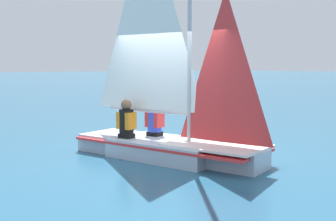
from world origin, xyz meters
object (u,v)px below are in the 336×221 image
at_px(sailboat_main, 167,121).
at_px(sailor_crew, 126,126).
at_px(buoy_marker, 200,103).
at_px(sailor_helm, 155,123).

height_order(sailboat_main, sailor_crew, sailboat_main).
bearing_deg(buoy_marker, sailor_crew, 131.21).
distance_m(sailor_helm, sailor_crew, 0.64).
relative_size(sailboat_main, buoy_marker, 4.41).
bearing_deg(sailor_crew, sailboat_main, 19.17).
distance_m(sailboat_main, sailor_helm, 0.61).
relative_size(sailor_helm, sailor_crew, 1.00).
distance_m(sailor_helm, buoy_marker, 10.14).
xyz_separation_m(sailboat_main, sailor_crew, (0.70, 0.53, -0.13)).
height_order(sailboat_main, buoy_marker, sailboat_main).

